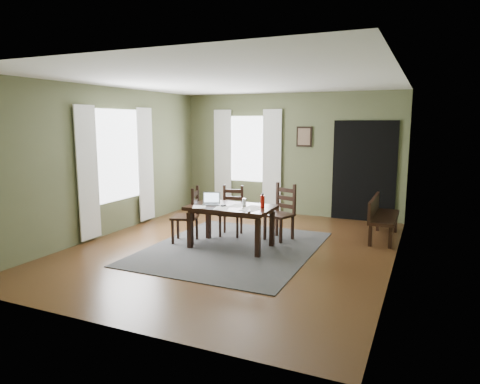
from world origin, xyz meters
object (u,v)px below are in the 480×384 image
at_px(chair_back_left, 232,211).
at_px(bench, 381,214).
at_px(chair_end, 188,215).
at_px(chair_back_right, 281,213).
at_px(water_bottle, 263,201).
at_px(dining_table, 231,211).
at_px(laptop, 211,201).

xyz_separation_m(chair_back_left, bench, (2.53, 0.87, -0.00)).
height_order(chair_end, chair_back_right, chair_back_right).
xyz_separation_m(chair_end, water_bottle, (1.34, 0.08, 0.34)).
bearing_deg(water_bottle, chair_back_left, 142.56).
distance_m(dining_table, bench, 2.71).
distance_m(bench, laptop, 3.03).
xyz_separation_m(dining_table, laptop, (-0.37, 0.00, 0.14)).
height_order(chair_back_left, laptop, chair_back_left).
relative_size(chair_back_left, chair_back_right, 0.92).
bearing_deg(water_bottle, laptop, -176.10).
bearing_deg(chair_end, chair_back_right, 103.84).
distance_m(chair_back_left, laptop, 0.78).
height_order(chair_end, laptop, chair_end).
xyz_separation_m(laptop, water_bottle, (0.89, 0.06, 0.06)).
relative_size(bench, laptop, 3.72).
height_order(chair_back_right, water_bottle, chair_back_right).
distance_m(dining_table, laptop, 0.39).
bearing_deg(chair_back_left, water_bottle, -48.40).
relative_size(chair_end, chair_back_left, 1.07).
xyz_separation_m(dining_table, bench, (2.20, 1.58, -0.17)).
bearing_deg(chair_end, dining_table, 74.85).
height_order(laptop, water_bottle, water_bottle).
xyz_separation_m(dining_table, chair_end, (-0.82, -0.02, -0.14)).
bearing_deg(laptop, water_bottle, -19.95).
relative_size(chair_back_left, water_bottle, 3.86).
xyz_separation_m(chair_back_left, laptop, (-0.04, -0.72, 0.31)).
height_order(chair_end, chair_back_left, chair_end).
distance_m(bench, water_bottle, 2.29).
bearing_deg(laptop, dining_table, -23.97).
bearing_deg(chair_back_right, chair_back_left, -156.11).
height_order(chair_end, water_bottle, chair_end).
distance_m(chair_back_left, chair_back_right, 0.92).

